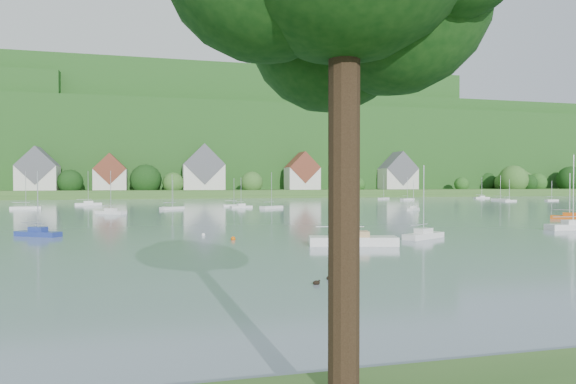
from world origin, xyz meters
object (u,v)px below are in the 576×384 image
(near_sailboat_2, at_px, (353,240))
(near_sailboat_5, at_px, (570,216))
(near_sailboat_4, at_px, (573,226))
(near_sailboat_3, at_px, (424,234))
(near_sailboat_1, at_px, (38,233))

(near_sailboat_2, bearing_deg, near_sailboat_5, 41.14)
(near_sailboat_2, distance_m, near_sailboat_4, 32.87)
(near_sailboat_3, distance_m, near_sailboat_4, 23.16)
(near_sailboat_2, bearing_deg, near_sailboat_4, 28.31)
(near_sailboat_5, bearing_deg, near_sailboat_3, -105.80)
(near_sailboat_2, height_order, near_sailboat_3, near_sailboat_2)
(near_sailboat_3, bearing_deg, near_sailboat_2, 172.02)
(near_sailboat_1, relative_size, near_sailboat_5, 0.96)
(near_sailboat_4, bearing_deg, near_sailboat_1, 174.72)
(near_sailboat_1, bearing_deg, near_sailboat_5, 38.46)
(near_sailboat_5, bearing_deg, near_sailboat_2, -107.11)
(near_sailboat_5, bearing_deg, near_sailboat_1, -128.51)
(near_sailboat_2, distance_m, near_sailboat_3, 9.82)
(near_sailboat_1, distance_m, near_sailboat_3, 40.57)
(near_sailboat_4, relative_size, near_sailboat_5, 1.26)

